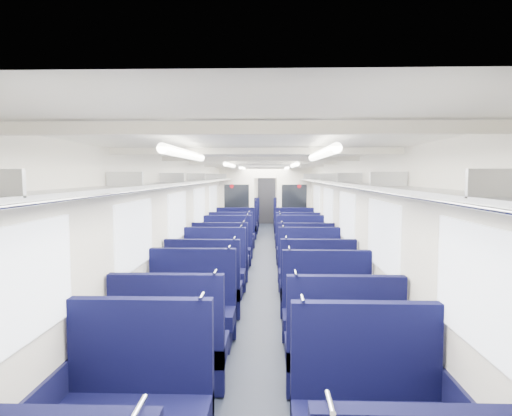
# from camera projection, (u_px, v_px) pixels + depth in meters

# --- Properties ---
(floor) EXTENTS (2.80, 18.00, 0.01)m
(floor) POSITION_uv_depth(u_px,v_px,m) (264.00, 266.00, 10.23)
(floor) COLOR black
(floor) RESTS_ON ground
(ceiling) EXTENTS (2.80, 18.00, 0.01)m
(ceiling) POSITION_uv_depth(u_px,v_px,m) (264.00, 163.00, 10.05)
(ceiling) COLOR white
(ceiling) RESTS_ON wall_left
(wall_left) EXTENTS (0.02, 18.00, 2.35)m
(wall_left) POSITION_uv_depth(u_px,v_px,m) (203.00, 215.00, 10.18)
(wall_left) COLOR beige
(wall_left) RESTS_ON floor
(dado_left) EXTENTS (0.03, 17.90, 0.70)m
(dado_left) POSITION_uv_depth(u_px,v_px,m) (204.00, 250.00, 10.25)
(dado_left) COLOR black
(dado_left) RESTS_ON floor
(wall_right) EXTENTS (0.02, 18.00, 2.35)m
(wall_right) POSITION_uv_depth(u_px,v_px,m) (325.00, 215.00, 10.10)
(wall_right) COLOR beige
(wall_right) RESTS_ON floor
(dado_right) EXTENTS (0.03, 17.90, 0.70)m
(dado_right) POSITION_uv_depth(u_px,v_px,m) (324.00, 251.00, 10.16)
(dado_right) COLOR black
(dado_right) RESTS_ON floor
(wall_far) EXTENTS (2.80, 0.02, 2.35)m
(wall_far) POSITION_uv_depth(u_px,v_px,m) (267.00, 196.00, 19.11)
(wall_far) COLOR beige
(wall_far) RESTS_ON floor
(luggage_rack_left) EXTENTS (0.36, 17.40, 0.18)m
(luggage_rack_left) POSITION_uv_depth(u_px,v_px,m) (211.00, 180.00, 10.12)
(luggage_rack_left) COLOR #B2B5BA
(luggage_rack_left) RESTS_ON wall_left
(luggage_rack_right) EXTENTS (0.36, 17.40, 0.18)m
(luggage_rack_right) POSITION_uv_depth(u_px,v_px,m) (317.00, 180.00, 10.04)
(luggage_rack_right) COLOR #B2B5BA
(luggage_rack_right) RESTS_ON wall_right
(windows) EXTENTS (2.78, 15.60, 0.75)m
(windows) POSITION_uv_depth(u_px,v_px,m) (264.00, 206.00, 9.67)
(windows) COLOR white
(windows) RESTS_ON wall_left
(ceiling_fittings) EXTENTS (2.70, 16.06, 0.11)m
(ceiling_fittings) POSITION_uv_depth(u_px,v_px,m) (264.00, 166.00, 9.80)
(ceiling_fittings) COLOR silver
(ceiling_fittings) RESTS_ON ceiling
(end_door) EXTENTS (0.75, 0.06, 2.00)m
(end_door) POSITION_uv_depth(u_px,v_px,m) (267.00, 200.00, 19.07)
(end_door) COLOR black
(end_door) RESTS_ON floor
(bulkhead) EXTENTS (2.80, 0.10, 2.35)m
(bulkhead) POSITION_uv_depth(u_px,v_px,m) (265.00, 203.00, 13.54)
(bulkhead) COLOR silver
(bulkhead) RESTS_ON floor
(seat_2) EXTENTS (1.08, 0.60, 1.21)m
(seat_2) POSITION_uv_depth(u_px,v_px,m) (137.00, 413.00, 3.21)
(seat_2) COLOR black
(seat_2) RESTS_ON floor
(seat_4) EXTENTS (1.08, 0.60, 1.21)m
(seat_4) POSITION_uv_depth(u_px,v_px,m) (171.00, 352.00, 4.32)
(seat_4) COLOR black
(seat_4) RESTS_ON floor
(seat_5) EXTENTS (1.08, 0.60, 1.21)m
(seat_5) POSITION_uv_depth(u_px,v_px,m) (342.00, 355.00, 4.25)
(seat_5) COLOR black
(seat_5) RESTS_ON floor
(seat_6) EXTENTS (1.08, 0.60, 1.21)m
(seat_6) POSITION_uv_depth(u_px,v_px,m) (191.00, 315.00, 5.46)
(seat_6) COLOR black
(seat_6) RESTS_ON floor
(seat_7) EXTENTS (1.08, 0.60, 1.21)m
(seat_7) POSITION_uv_depth(u_px,v_px,m) (328.00, 319.00, 5.32)
(seat_7) COLOR black
(seat_7) RESTS_ON floor
(seat_8) EXTENTS (1.08, 0.60, 1.21)m
(seat_8) POSITION_uv_depth(u_px,v_px,m) (204.00, 292.00, 6.54)
(seat_8) COLOR black
(seat_8) RESTS_ON floor
(seat_9) EXTENTS (1.08, 0.60, 1.21)m
(seat_9) POSITION_uv_depth(u_px,v_px,m) (317.00, 292.00, 6.55)
(seat_9) COLOR black
(seat_9) RESTS_ON floor
(seat_10) EXTENTS (1.08, 0.60, 1.21)m
(seat_10) POSITION_uv_depth(u_px,v_px,m) (214.00, 274.00, 7.70)
(seat_10) COLOR black
(seat_10) RESTS_ON floor
(seat_11) EXTENTS (1.08, 0.60, 1.21)m
(seat_11) POSITION_uv_depth(u_px,v_px,m) (310.00, 274.00, 7.69)
(seat_11) COLOR black
(seat_11) RESTS_ON floor
(seat_12) EXTENTS (1.08, 0.60, 1.21)m
(seat_12) POSITION_uv_depth(u_px,v_px,m) (221.00, 262.00, 8.75)
(seat_12) COLOR black
(seat_12) RESTS_ON floor
(seat_13) EXTENTS (1.08, 0.60, 1.21)m
(seat_13) POSITION_uv_depth(u_px,v_px,m) (305.00, 263.00, 8.69)
(seat_13) COLOR black
(seat_13) RESTS_ON floor
(seat_14) EXTENTS (1.08, 0.60, 1.21)m
(seat_14) POSITION_uv_depth(u_px,v_px,m) (227.00, 252.00, 9.97)
(seat_14) COLOR black
(seat_14) RESTS_ON floor
(seat_15) EXTENTS (1.08, 0.60, 1.21)m
(seat_15) POSITION_uv_depth(u_px,v_px,m) (300.00, 251.00, 10.04)
(seat_15) COLOR black
(seat_15) RESTS_ON floor
(seat_16) EXTENTS (1.08, 0.60, 1.21)m
(seat_16) POSITION_uv_depth(u_px,v_px,m) (231.00, 243.00, 11.18)
(seat_16) COLOR black
(seat_16) RESTS_ON floor
(seat_17) EXTENTS (1.08, 0.60, 1.21)m
(seat_17) POSITION_uv_depth(u_px,v_px,m) (298.00, 244.00, 11.07)
(seat_17) COLOR black
(seat_17) RESTS_ON floor
(seat_18) EXTENTS (1.08, 0.60, 1.21)m
(seat_18) POSITION_uv_depth(u_px,v_px,m) (235.00, 237.00, 12.39)
(seat_18) COLOR black
(seat_18) RESTS_ON floor
(seat_19) EXTENTS (1.08, 0.60, 1.21)m
(seat_19) POSITION_uv_depth(u_px,v_px,m) (295.00, 237.00, 12.36)
(seat_19) COLOR black
(seat_19) RESTS_ON floor
(seat_20) EXTENTS (1.08, 0.60, 1.21)m
(seat_20) POSITION_uv_depth(u_px,v_px,m) (240.00, 228.00, 14.40)
(seat_20) COLOR black
(seat_20) RESTS_ON floor
(seat_21) EXTENTS (1.08, 0.60, 1.21)m
(seat_21) POSITION_uv_depth(u_px,v_px,m) (291.00, 228.00, 14.32)
(seat_21) COLOR black
(seat_21) RESTS_ON floor
(seat_22) EXTENTS (1.08, 0.60, 1.21)m
(seat_22) POSITION_uv_depth(u_px,v_px,m) (242.00, 225.00, 15.38)
(seat_22) COLOR black
(seat_22) RESTS_ON floor
(seat_23) EXTENTS (1.08, 0.60, 1.21)m
(seat_23) POSITION_uv_depth(u_px,v_px,m) (290.00, 224.00, 15.46)
(seat_23) COLOR black
(seat_23) RESTS_ON floor
(seat_24) EXTENTS (1.08, 0.60, 1.21)m
(seat_24) POSITION_uv_depth(u_px,v_px,m) (244.00, 221.00, 16.59)
(seat_24) COLOR black
(seat_24) RESTS_ON floor
(seat_25) EXTENTS (1.08, 0.60, 1.21)m
(seat_25) POSITION_uv_depth(u_px,v_px,m) (288.00, 221.00, 16.50)
(seat_25) COLOR black
(seat_25) RESTS_ON floor
(seat_26) EXTENTS (1.08, 0.60, 1.21)m
(seat_26) POSITION_uv_depth(u_px,v_px,m) (246.00, 218.00, 17.70)
(seat_26) COLOR black
(seat_26) RESTS_ON floor
(seat_27) EXTENTS (1.08, 0.60, 1.21)m
(seat_27) POSITION_uv_depth(u_px,v_px,m) (287.00, 218.00, 17.74)
(seat_27) COLOR black
(seat_27) RESTS_ON floor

